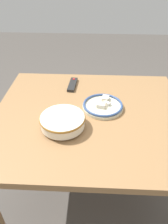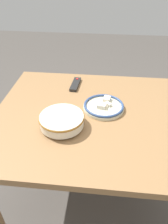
% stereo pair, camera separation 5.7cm
% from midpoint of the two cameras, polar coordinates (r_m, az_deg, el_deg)
% --- Properties ---
extents(ground_plane, '(8.00, 8.00, 0.00)m').
position_cam_midpoint_polar(ground_plane, '(1.85, 0.24, -18.84)').
color(ground_plane, '#4C4742').
extents(dining_table, '(1.17, 1.02, 0.73)m').
position_cam_midpoint_polar(dining_table, '(1.37, 0.31, -3.22)').
color(dining_table, olive).
rests_on(dining_table, ground_plane).
extents(noodle_bowl, '(0.25, 0.25, 0.07)m').
position_cam_midpoint_polar(noodle_bowl, '(1.20, -6.98, -2.39)').
color(noodle_bowl, silver).
rests_on(noodle_bowl, dining_table).
extents(food_plate, '(0.25, 0.25, 0.04)m').
position_cam_midpoint_polar(food_plate, '(1.36, 3.74, 1.66)').
color(food_plate, beige).
rests_on(food_plate, dining_table).
extents(tv_remote, '(0.06, 0.19, 0.02)m').
position_cam_midpoint_polar(tv_remote, '(1.59, -4.05, 7.15)').
color(tv_remote, black).
rests_on(tv_remote, dining_table).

